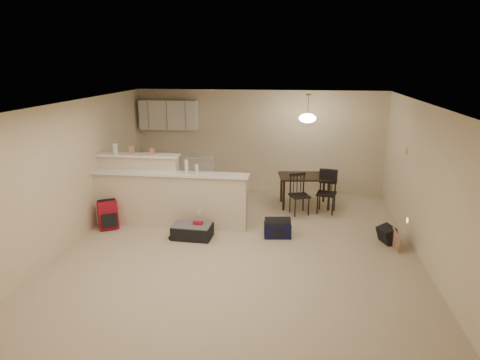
% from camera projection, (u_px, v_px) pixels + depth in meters
% --- Properties ---
extents(room, '(7.00, 7.02, 2.50)m').
position_uv_depth(room, '(240.00, 180.00, 7.12)').
color(room, '#C3B296').
rests_on(room, ground).
extents(breakfast_bar, '(3.08, 0.58, 1.39)m').
position_uv_depth(breakfast_bar, '(159.00, 195.00, 8.46)').
color(breakfast_bar, beige).
rests_on(breakfast_bar, ground).
extents(upper_cabinets, '(1.40, 0.34, 0.70)m').
position_uv_depth(upper_cabinets, '(169.00, 115.00, 10.40)').
color(upper_cabinets, white).
rests_on(upper_cabinets, room).
extents(kitchen_counter, '(1.80, 0.60, 0.90)m').
position_uv_depth(kitchen_counter, '(178.00, 174.00, 10.64)').
color(kitchen_counter, white).
rests_on(kitchen_counter, ground).
extents(thermostat, '(0.02, 0.12, 0.12)m').
position_uv_depth(thermostat, '(406.00, 151.00, 8.15)').
color(thermostat, beige).
rests_on(thermostat, room).
extents(jar, '(0.10, 0.10, 0.20)m').
position_uv_depth(jar, '(115.00, 148.00, 8.47)').
color(jar, silver).
rests_on(jar, breakfast_bar).
extents(cereal_box, '(0.10, 0.07, 0.16)m').
position_uv_depth(cereal_box, '(132.00, 150.00, 8.43)').
color(cereal_box, '#AA7A58').
rests_on(cereal_box, breakfast_bar).
extents(small_box, '(0.08, 0.06, 0.12)m').
position_uv_depth(small_box, '(152.00, 151.00, 8.38)').
color(small_box, '#AA7A58').
rests_on(small_box, breakfast_bar).
extents(bottle_a, '(0.07, 0.07, 0.26)m').
position_uv_depth(bottle_a, '(187.00, 167.00, 8.14)').
color(bottle_a, silver).
rests_on(bottle_a, breakfast_bar).
extents(bottle_b, '(0.06, 0.06, 0.18)m').
position_uv_depth(bottle_b, '(197.00, 169.00, 8.12)').
color(bottle_b, silver).
rests_on(bottle_b, breakfast_bar).
extents(dining_table, '(1.22, 0.89, 0.71)m').
position_uv_depth(dining_table, '(305.00, 179.00, 9.51)').
color(dining_table, black).
rests_on(dining_table, ground).
extents(pendant_lamp, '(0.36, 0.36, 0.62)m').
position_uv_depth(pendant_lamp, '(308.00, 118.00, 9.14)').
color(pendant_lamp, brown).
rests_on(pendant_lamp, room).
extents(dining_chair_near, '(0.49, 0.48, 0.86)m').
position_uv_depth(dining_chair_near, '(300.00, 195.00, 9.05)').
color(dining_chair_near, black).
rests_on(dining_chair_near, ground).
extents(dining_chair_far, '(0.46, 0.45, 0.90)m').
position_uv_depth(dining_chair_far, '(327.00, 193.00, 9.13)').
color(dining_chair_far, black).
rests_on(dining_chair_far, ground).
extents(suitcase, '(0.73, 0.49, 0.24)m').
position_uv_depth(suitcase, '(192.00, 232.00, 7.90)').
color(suitcase, black).
rests_on(suitcase, ground).
extents(red_backpack, '(0.43, 0.38, 0.54)m').
position_uv_depth(red_backpack, '(108.00, 215.00, 8.31)').
color(red_backpack, maroon).
rests_on(red_backpack, ground).
extents(navy_duffel, '(0.52, 0.33, 0.27)m').
position_uv_depth(navy_duffel, '(277.00, 230.00, 7.93)').
color(navy_duffel, '#101133').
rests_on(navy_duffel, ground).
extents(black_daypack, '(0.34, 0.40, 0.30)m').
position_uv_depth(black_daypack, '(388.00, 235.00, 7.67)').
color(black_daypack, black).
rests_on(black_daypack, ground).
extents(cardboard_sheet, '(0.07, 0.41, 0.31)m').
position_uv_depth(cardboard_sheet, '(396.00, 241.00, 7.40)').
color(cardboard_sheet, '#AA7A58').
rests_on(cardboard_sheet, ground).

